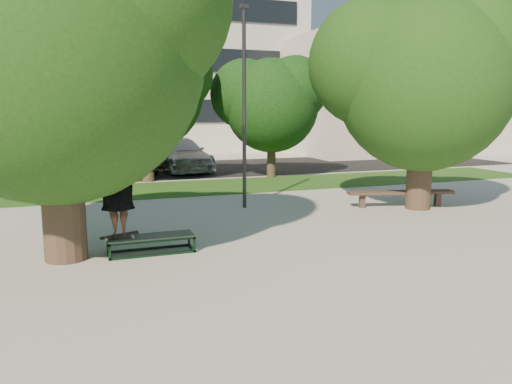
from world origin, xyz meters
name	(u,v)px	position (x,y,z in m)	size (l,w,h in m)	color
ground	(275,252)	(0.00, 0.00, 0.00)	(120.00, 120.00, 0.00)	#A5A097
grass_strip	(208,187)	(1.00, 9.50, 0.01)	(30.00, 4.00, 0.02)	#264914
asphalt_strip	(157,170)	(0.00, 16.00, 0.01)	(40.00, 8.00, 0.01)	black
tree_left	(48,36)	(-4.29, 1.09, 4.42)	(6.96, 5.95, 7.12)	#38281E
tree_right	(420,74)	(5.92, 3.08, 4.09)	(6.24, 5.33, 6.51)	#38281E
bg_tree_mid	(143,86)	(-1.08, 12.08, 4.02)	(5.76, 4.92, 6.24)	#38281E
bg_tree_right	(270,100)	(4.43, 11.57, 3.49)	(5.04, 4.31, 5.43)	#38281E
lamppost	(244,106)	(1.00, 5.00, 3.15)	(0.25, 0.15, 6.11)	#2D2D30
office_building	(95,45)	(-2.00, 31.98, 8.00)	(30.00, 14.12, 16.00)	beige
side_building	(389,97)	(18.00, 22.00, 4.00)	(15.00, 10.00, 8.00)	beige
grind_box	(151,244)	(-2.50, 0.87, 0.19)	(1.80, 0.60, 0.38)	black
skater_rig	(117,194)	(-3.15, 0.87, 1.31)	(2.12, 0.64, 1.79)	white
bench	(400,194)	(5.64, 3.40, 0.43)	(3.35, 1.29, 0.51)	#453329
car_silver_a	(42,164)	(-5.36, 14.98, 0.64)	(1.50, 3.73, 1.27)	#A7A6AB
car_dark	(56,164)	(-4.73, 13.99, 0.68)	(1.44, 4.13, 1.36)	black
car_grey	(127,158)	(-1.50, 15.78, 0.71)	(2.34, 5.08, 1.41)	#57565B
car_silver_b	(179,154)	(1.08, 15.58, 0.81)	(2.28, 5.62, 1.63)	#AFAFB4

